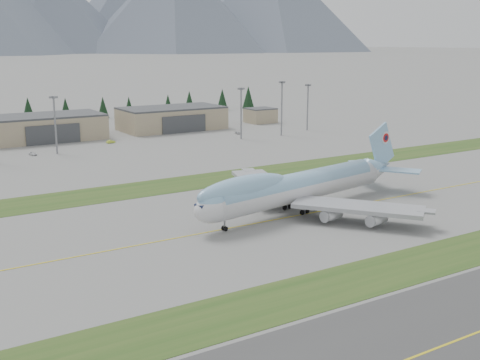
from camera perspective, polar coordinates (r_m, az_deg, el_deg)
ground at (r=142.93m, az=3.29°, el=-3.79°), size 7000.00×7000.00×0.00m
grass_strip_near at (r=115.69m, az=14.29°, el=-8.30°), size 400.00×14.00×0.08m
grass_strip_far at (r=180.29m, az=-4.96°, el=-0.28°), size 400.00×18.00×0.08m
taxiway_line_main at (r=142.93m, az=3.29°, el=-3.79°), size 400.00×0.40×0.02m
boeing_747_freighter at (r=149.03m, az=5.55°, el=-0.60°), size 73.42×62.18×19.25m
hangar_center at (r=271.69m, az=-18.01°, el=4.77°), size 48.00×26.60×10.80m
hangar_right at (r=291.74m, az=-6.48°, el=5.85°), size 48.00×26.60×10.80m
control_shed at (r=314.88m, az=1.96°, el=6.15°), size 14.00×12.00×7.60m
floodlight_masts at (r=243.38m, az=-8.21°, el=6.89°), size 163.01×11.00×24.87m
service_vehicle_a at (r=236.21m, az=-19.03°, el=2.22°), size 2.77×4.14×1.31m
service_vehicle_b at (r=256.16m, az=-12.14°, el=3.44°), size 4.09×2.24×1.28m
service_vehicle_c at (r=275.86m, az=-0.23°, el=4.39°), size 2.08×3.96×1.09m
conifer_belt at (r=333.11m, az=-18.76°, el=6.34°), size 263.08×13.00×16.33m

